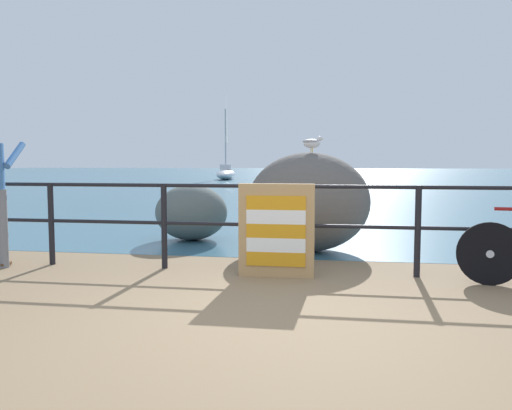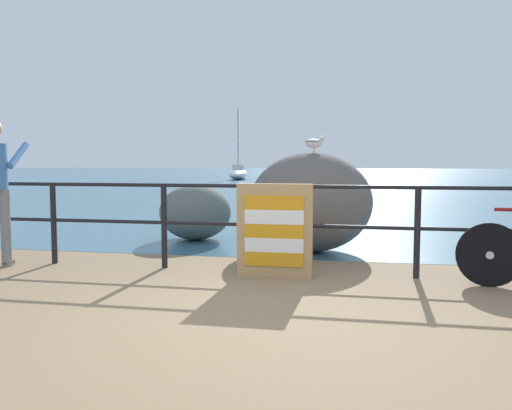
% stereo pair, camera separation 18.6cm
% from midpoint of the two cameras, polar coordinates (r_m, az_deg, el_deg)
% --- Properties ---
extents(ground_plane, '(120.00, 120.00, 0.10)m').
position_cam_midpoint_polar(ground_plane, '(23.98, 9.28, 1.52)').
color(ground_plane, '#846B4C').
extents(sea_surface, '(120.00, 90.00, 0.01)m').
position_cam_midpoint_polar(sea_surface, '(51.82, 10.24, 3.28)').
color(sea_surface, '#38667A').
rests_on(sea_surface, ground_plane).
extents(promenade_railing, '(8.87, 0.07, 1.02)m').
position_cam_midpoint_polar(promenade_railing, '(6.05, 4.03, -1.37)').
color(promenade_railing, black).
rests_on(promenade_railing, ground_plane).
extents(folded_deckchair_stack, '(0.84, 0.10, 1.04)m').
position_cam_midpoint_polar(folded_deckchair_stack, '(5.82, 2.93, -2.80)').
color(folded_deckchair_stack, tan).
rests_on(folded_deckchair_stack, ground_plane).
extents(breakwater_boulder_main, '(1.74, 1.35, 1.41)m').
position_cam_midpoint_polar(breakwater_boulder_main, '(7.52, 6.65, 0.30)').
color(breakwater_boulder_main, '#605B56').
rests_on(breakwater_boulder_main, ground).
extents(breakwater_boulder_left, '(1.18, 1.09, 0.91)m').
position_cam_midpoint_polar(breakwater_boulder_left, '(8.65, -6.00, -0.78)').
color(breakwater_boulder_left, '#59635F').
rests_on(breakwater_boulder_left, ground).
extents(seagull, '(0.32, 0.24, 0.23)m').
position_cam_midpoint_polar(seagull, '(7.49, 7.04, 6.74)').
color(seagull, gold).
rests_on(seagull, breakwater_boulder_main).
extents(sailboat, '(1.89, 4.54, 6.16)m').
position_cam_midpoint_polar(sailboat, '(37.18, -1.77, 3.88)').
color(sailboat, white).
rests_on(sailboat, sea_surface).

